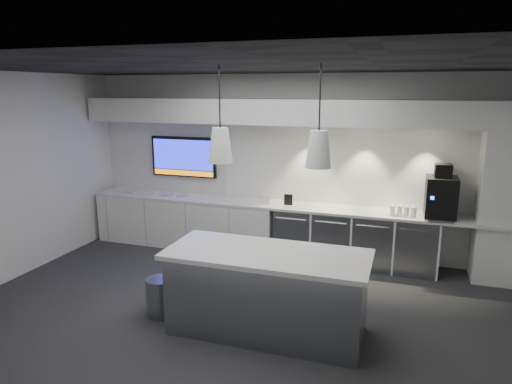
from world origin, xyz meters
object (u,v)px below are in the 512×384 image
(island, at_px, (267,292))
(bin, at_px, (160,297))
(coffee_machine, at_px, (441,195))
(wall_tv, at_px, (184,157))

(island, distance_m, bin, 1.40)
(island, xyz_separation_m, coffee_machine, (1.92, 2.45, 0.74))
(bin, bearing_deg, wall_tv, 110.72)
(coffee_machine, bearing_deg, island, -129.43)
(bin, height_order, coffee_machine, coffee_machine)
(wall_tv, relative_size, coffee_machine, 1.58)
(wall_tv, distance_m, island, 3.78)
(island, relative_size, bin, 4.81)
(wall_tv, distance_m, bin, 3.22)
(wall_tv, height_order, bin, wall_tv)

